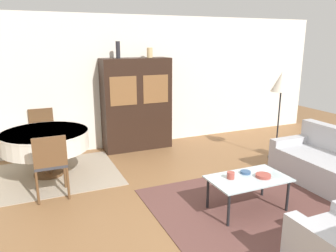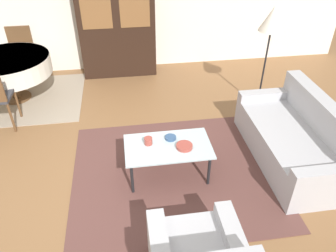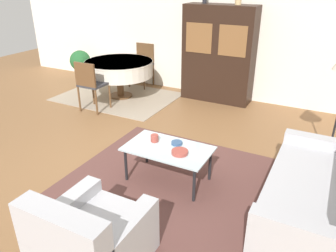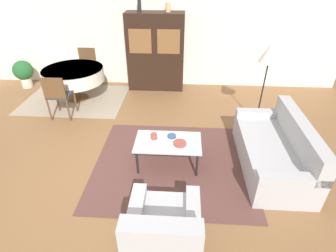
{
  "view_description": "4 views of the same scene",
  "coord_description": "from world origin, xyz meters",
  "px_view_note": "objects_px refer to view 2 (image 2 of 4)",
  "views": [
    {
      "loc": [
        -1.7,
        -2.95,
        2.19
      ],
      "look_at": [
        0.2,
        1.4,
        0.95
      ],
      "focal_mm": 35.0,
      "sensor_mm": 36.0,
      "label": 1
    },
    {
      "loc": [
        0.39,
        -2.78,
        2.9
      ],
      "look_at": [
        0.84,
        0.25,
        0.75
      ],
      "focal_mm": 35.0,
      "sensor_mm": 36.0,
      "label": 2
    },
    {
      "loc": [
        2.45,
        -2.81,
        2.35
      ],
      "look_at": [
        0.84,
        0.25,
        0.75
      ],
      "focal_mm": 35.0,
      "sensor_mm": 36.0,
      "label": 3
    },
    {
      "loc": [
        1.05,
        -3.06,
        2.86
      ],
      "look_at": [
        0.84,
        0.25,
        0.75
      ],
      "focal_mm": 28.0,
      "sensor_mm": 36.0,
      "label": 4
    }
  ],
  "objects_px": {
    "floor_lamp": "(272,23)",
    "display_cabinet": "(117,26)",
    "dining_chair_far": "(20,49)",
    "bowl": "(184,146)",
    "bowl_small": "(171,138)",
    "dining_table": "(8,66)",
    "cup": "(148,141)",
    "couch": "(296,140)",
    "coffee_table": "(168,149)"
  },
  "relations": [
    {
      "from": "display_cabinet",
      "to": "floor_lamp",
      "type": "xyz_separation_m",
      "value": [
        2.24,
        -1.66,
        0.47
      ]
    },
    {
      "from": "couch",
      "to": "dining_table",
      "type": "bearing_deg",
      "value": 61.3
    },
    {
      "from": "display_cabinet",
      "to": "bowl_small",
      "type": "height_order",
      "value": "display_cabinet"
    },
    {
      "from": "coffee_table",
      "to": "bowl",
      "type": "relative_size",
      "value": 5.28
    },
    {
      "from": "coffee_table",
      "to": "cup",
      "type": "xyz_separation_m",
      "value": [
        -0.23,
        0.07,
        0.09
      ]
    },
    {
      "from": "dining_chair_far",
      "to": "floor_lamp",
      "type": "distance_m",
      "value": 4.52
    },
    {
      "from": "dining_chair_far",
      "to": "bowl_small",
      "type": "xyz_separation_m",
      "value": [
        2.38,
        -3.06,
        -0.08
      ]
    },
    {
      "from": "dining_chair_far",
      "to": "dining_table",
      "type": "bearing_deg",
      "value": 90.0
    },
    {
      "from": "cup",
      "to": "bowl",
      "type": "distance_m",
      "value": 0.44
    },
    {
      "from": "couch",
      "to": "bowl",
      "type": "relative_size",
      "value": 9.47
    },
    {
      "from": "couch",
      "to": "dining_table",
      "type": "xyz_separation_m",
      "value": [
        -4.03,
        2.21,
        0.32
      ]
    },
    {
      "from": "coffee_table",
      "to": "cup",
      "type": "bearing_deg",
      "value": 162.14
    },
    {
      "from": "couch",
      "to": "cup",
      "type": "distance_m",
      "value": 1.94
    },
    {
      "from": "dining_table",
      "to": "cup",
      "type": "relative_size",
      "value": 14.03
    },
    {
      "from": "cup",
      "to": "bowl",
      "type": "relative_size",
      "value": 0.5
    },
    {
      "from": "display_cabinet",
      "to": "dining_chair_far",
      "type": "height_order",
      "value": "display_cabinet"
    },
    {
      "from": "display_cabinet",
      "to": "couch",
      "type": "bearing_deg",
      "value": -53.84
    },
    {
      "from": "cup",
      "to": "bowl_small",
      "type": "xyz_separation_m",
      "value": [
        0.28,
        0.06,
        -0.03
      ]
    },
    {
      "from": "couch",
      "to": "cup",
      "type": "xyz_separation_m",
      "value": [
        -1.93,
        -0.0,
        0.21
      ]
    },
    {
      "from": "dining_table",
      "to": "dining_chair_far",
      "type": "height_order",
      "value": "dining_chair_far"
    },
    {
      "from": "display_cabinet",
      "to": "bowl",
      "type": "distance_m",
      "value": 3.25
    },
    {
      "from": "dining_chair_far",
      "to": "bowl",
      "type": "distance_m",
      "value": 4.12
    },
    {
      "from": "bowl_small",
      "to": "floor_lamp",
      "type": "bearing_deg",
      "value": 37.46
    },
    {
      "from": "coffee_table",
      "to": "dining_chair_far",
      "type": "relative_size",
      "value": 1.1
    },
    {
      "from": "dining_table",
      "to": "bowl_small",
      "type": "xyz_separation_m",
      "value": [
        2.38,
        -2.15,
        -0.14
      ]
    },
    {
      "from": "dining_chair_far",
      "to": "bowl_small",
      "type": "height_order",
      "value": "dining_chair_far"
    },
    {
      "from": "bowl",
      "to": "dining_table",
      "type": "bearing_deg",
      "value": 137.01
    },
    {
      "from": "display_cabinet",
      "to": "dining_table",
      "type": "bearing_deg",
      "value": -156.42
    },
    {
      "from": "bowl",
      "to": "coffee_table",
      "type": "bearing_deg",
      "value": 161.83
    },
    {
      "from": "floor_lamp",
      "to": "bowl",
      "type": "height_order",
      "value": "floor_lamp"
    },
    {
      "from": "bowl_small",
      "to": "bowl",
      "type": "bearing_deg",
      "value": -55.49
    },
    {
      "from": "dining_table",
      "to": "dining_chair_far",
      "type": "xyz_separation_m",
      "value": [
        0.0,
        0.91,
        -0.05
      ]
    },
    {
      "from": "floor_lamp",
      "to": "dining_table",
      "type": "bearing_deg",
      "value": 168.13
    },
    {
      "from": "coffee_table",
      "to": "bowl_small",
      "type": "height_order",
      "value": "bowl_small"
    },
    {
      "from": "dining_table",
      "to": "bowl",
      "type": "bearing_deg",
      "value": -42.99
    },
    {
      "from": "coffee_table",
      "to": "floor_lamp",
      "type": "relative_size",
      "value": 0.63
    },
    {
      "from": "floor_lamp",
      "to": "display_cabinet",
      "type": "bearing_deg",
      "value": 143.52
    },
    {
      "from": "coffee_table",
      "to": "dining_chair_far",
      "type": "xyz_separation_m",
      "value": [
        -2.33,
        3.19,
        0.14
      ]
    },
    {
      "from": "cup",
      "to": "coffee_table",
      "type": "bearing_deg",
      "value": -17.86
    },
    {
      "from": "dining_chair_far",
      "to": "cup",
      "type": "distance_m",
      "value": 3.76
    },
    {
      "from": "display_cabinet",
      "to": "dining_table",
      "type": "distance_m",
      "value": 2.03
    },
    {
      "from": "bowl_small",
      "to": "couch",
      "type": "bearing_deg",
      "value": -1.96
    },
    {
      "from": "dining_chair_far",
      "to": "couch",
      "type": "bearing_deg",
      "value": 142.32
    },
    {
      "from": "display_cabinet",
      "to": "floor_lamp",
      "type": "bearing_deg",
      "value": -36.48
    },
    {
      "from": "bowl",
      "to": "cup",
      "type": "bearing_deg",
      "value": 162.0
    },
    {
      "from": "display_cabinet",
      "to": "dining_table",
      "type": "height_order",
      "value": "display_cabinet"
    },
    {
      "from": "display_cabinet",
      "to": "bowl_small",
      "type": "bearing_deg",
      "value": -79.45
    },
    {
      "from": "display_cabinet",
      "to": "bowl",
      "type": "bearing_deg",
      "value": -77.74
    },
    {
      "from": "dining_table",
      "to": "couch",
      "type": "bearing_deg",
      "value": -28.7
    },
    {
      "from": "coffee_table",
      "to": "bowl_small",
      "type": "bearing_deg",
      "value": 68.96
    }
  ]
}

